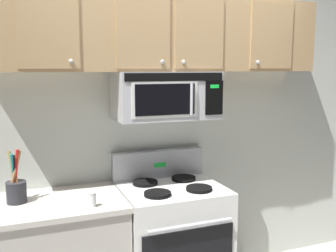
# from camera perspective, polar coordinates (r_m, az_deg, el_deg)

# --- Properties ---
(back_wall) EXTENTS (5.20, 0.10, 2.70)m
(back_wall) POSITION_cam_1_polar(r_m,az_deg,el_deg) (3.13, -1.99, 0.77)
(back_wall) COLOR silver
(back_wall) RESTS_ON ground_plane
(stove_range) EXTENTS (0.76, 0.69, 1.12)m
(stove_range) POSITION_cam_1_polar(r_m,az_deg,el_deg) (3.05, 0.47, -16.79)
(stove_range) COLOR white
(stove_range) RESTS_ON ground_plane
(over_range_microwave) EXTENTS (0.76, 0.43, 0.35)m
(over_range_microwave) POSITION_cam_1_polar(r_m,az_deg,el_deg) (2.87, -0.37, 4.59)
(over_range_microwave) COLOR #B7BABF
(upper_cabinets) EXTENTS (2.50, 0.36, 0.55)m
(upper_cabinets) POSITION_cam_1_polar(r_m,az_deg,el_deg) (2.90, -0.60, 13.52)
(upper_cabinets) COLOR tan
(utensil_crock_charcoal) EXTENTS (0.13, 0.13, 0.35)m
(utensil_crock_charcoal) POSITION_cam_1_polar(r_m,az_deg,el_deg) (2.73, -21.63, -8.58)
(utensil_crock_charcoal) COLOR #2D2D33
(utensil_crock_charcoal) RESTS_ON counter_segment
(salt_shaker) EXTENTS (0.05, 0.05, 0.09)m
(salt_shaker) POSITION_cam_1_polar(r_m,az_deg,el_deg) (2.53, -11.13, -10.72)
(salt_shaker) COLOR white
(salt_shaker) RESTS_ON counter_segment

